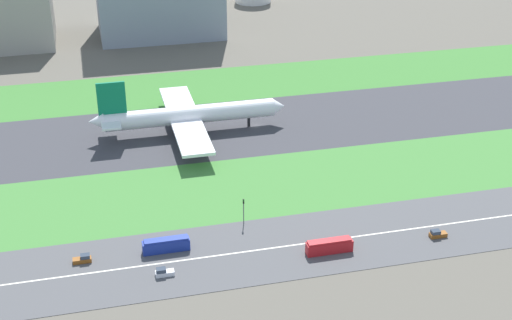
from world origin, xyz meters
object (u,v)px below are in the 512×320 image
(car_1, at_px, (83,259))
(airliner, at_px, (186,115))
(bus_0, at_px, (329,246))
(traffic_light, at_px, (244,209))
(car_4, at_px, (164,272))
(bus_1, at_px, (166,245))
(car_2, at_px, (437,234))

(car_1, bearing_deg, airliner, 62.41)
(bus_0, bearing_deg, traffic_light, -45.97)
(airliner, distance_m, bus_0, 81.51)
(car_4, xyz_separation_m, car_1, (-18.18, 10.00, 0.00))
(car_1, distance_m, bus_1, 20.07)
(airliner, height_order, car_2, airliner)
(traffic_light, bearing_deg, car_2, -21.24)
(car_4, height_order, car_1, same)
(traffic_light, bearing_deg, bus_1, -159.45)
(car_1, xyz_separation_m, car_2, (87.67, -10.00, 0.00))
(bus_0, height_order, traffic_light, traffic_light)
(car_4, distance_m, car_1, 20.75)
(traffic_light, bearing_deg, bus_0, -45.97)
(airliner, distance_m, bus_1, 69.88)
(airliner, xyz_separation_m, bus_1, (-15.48, -68.00, -4.41))
(airliner, distance_m, traffic_light, 60.32)
(car_4, bearing_deg, car_2, -180.00)
(bus_1, distance_m, car_2, 68.36)
(airliner, xyz_separation_m, traffic_light, (5.84, -60.01, -1.94))
(bus_1, bearing_deg, traffic_light, 20.55)
(car_1, bearing_deg, bus_1, -0.00)
(car_1, bearing_deg, car_2, -6.51)
(airliner, bearing_deg, bus_1, -102.82)
(car_2, xyz_separation_m, traffic_light, (-46.29, 17.99, 3.37))
(car_1, height_order, bus_1, bus_1)
(airliner, height_order, bus_1, airliner)
(airliner, bearing_deg, bus_0, -73.41)
(bus_0, height_order, car_4, bus_0)
(car_4, height_order, traffic_light, traffic_light)
(car_4, distance_m, bus_1, 10.21)
(airliner, bearing_deg, car_4, -102.54)
(bus_1, bearing_deg, bus_0, -14.48)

